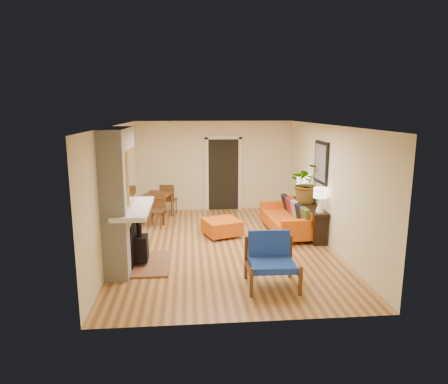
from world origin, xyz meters
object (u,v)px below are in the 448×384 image
Objects in this scene: blue_chair at (271,257)px; console_table at (310,211)px; lamp_far at (302,185)px; sofa at (290,219)px; houseplant at (308,183)px; dining_table at (160,199)px; ottoman at (222,226)px; lamp_near at (320,197)px.

blue_chair is 0.47× the size of console_table.
sofa is at bearing -130.47° from lamp_far.
dining_table is at bearing 160.20° from houseplant.
houseplant reaches higher than ottoman.
blue_chair is at bearing -77.18° from ottoman.
dining_table is at bearing 117.19° from blue_chair.
dining_table reaches higher than blue_chair.
sofa reaches higher than console_table.
lamp_far is 0.47m from houseplant.
lamp_near is at bearing -64.55° from sofa.
blue_chair is 2.50m from lamp_near.
ottoman is at bearing -163.29° from lamp_far.
sofa is 2.31× the size of blue_chair.
dining_table is at bearing 157.16° from console_table.
ottoman is 1.82× the size of lamp_near.
houseplant reaches higher than blue_chair.
sofa is 2.06× the size of ottoman.
dining_table is 3.91m from console_table.
dining_table is 3.87m from houseplant.
lamp_near is 1.38m from lamp_far.
console_table reaches higher than ottoman.
sofa is at bearing -22.75° from dining_table.
console_table is at bearing 60.82° from blue_chair.
houseplant is (2.07, 0.17, 0.98)m from ottoman.
lamp_far is (1.47, 3.31, 0.59)m from blue_chair.
houseplant reaches higher than lamp_near.
blue_chair is (-1.05, -2.82, 0.13)m from sofa.
lamp_far reaches higher than blue_chair.
dining_table is at bearing 157.25° from sofa.
lamp_near is (0.42, -0.88, 0.72)m from sofa.
lamp_far is (2.08, 0.63, 0.84)m from ottoman.
sofa is 1.22m from lamp_near.
ottoman is 2.33m from lamp_far.
ottoman is at bearing 102.82° from blue_chair.
lamp_near reaches higher than ottoman.
console_table is 0.85m from lamp_near.
houseplant is at bearing 92.55° from console_table.
lamp_far reaches higher than ottoman.
houseplant is (3.60, -1.29, 0.62)m from dining_table.
dining_table is 0.92× the size of console_table.
lamp_near and lamp_far have the same top height.
console_table is 3.43× the size of lamp_near.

